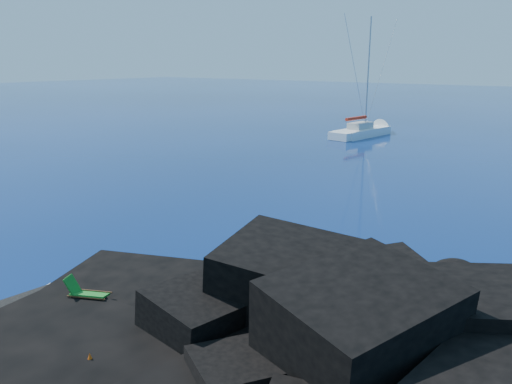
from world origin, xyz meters
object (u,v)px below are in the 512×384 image
(sailboat, at_px, (362,136))
(marker_cone, at_px, (90,360))
(deck_chair, at_px, (89,289))
(sunbather, at_px, (56,346))

(sailboat, relative_size, marker_cone, 30.42)
(deck_chair, xyz_separation_m, sunbather, (1.94, -2.69, -0.39))
(sailboat, height_order, deck_chair, sailboat)
(sailboat, distance_m, deck_chair, 50.16)
(sunbather, relative_size, marker_cone, 3.65)
(sunbather, xyz_separation_m, marker_cone, (1.64, 0.12, 0.07))
(deck_chair, height_order, marker_cone, deck_chair)
(deck_chair, relative_size, sunbather, 0.91)
(sailboat, xyz_separation_m, deck_chair, (11.15, -48.89, 0.90))
(marker_cone, bearing_deg, deck_chair, 144.34)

